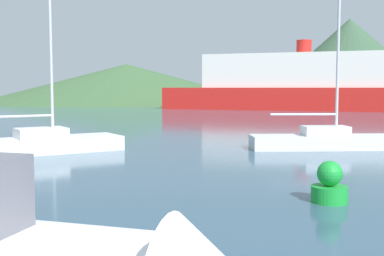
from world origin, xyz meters
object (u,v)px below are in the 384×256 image
Objects in this scene: sailboat_inner at (41,142)px; sailboat_middle at (325,138)px; ferry_distant at (303,85)px; buoy_marker at (329,185)px.

sailboat_inner is 11.80m from sailboat_middle.
ferry_distant is (13.70, 40.30, 2.49)m from sailboat_inner.
ferry_distant is 35.83× the size of buoy_marker.
sailboat_middle is (11.47, 2.79, 0.06)m from sailboat_inner.
sailboat_middle is at bearing -83.23° from ferry_distant.
sailboat_inner is at bearing 145.50° from buoy_marker.
ferry_distant is (2.24, 37.51, 2.43)m from sailboat_middle.
sailboat_inner reaches higher than buoy_marker.
sailboat_middle reaches higher than sailboat_inner.
sailboat_inner is 0.73× the size of sailboat_middle.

